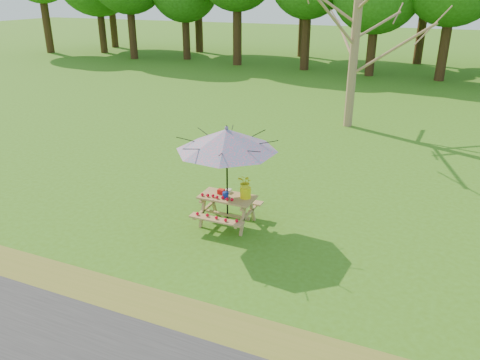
% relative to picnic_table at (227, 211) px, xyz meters
% --- Properties ---
extents(ground, '(120.00, 120.00, 0.00)m').
position_rel_picnic_table_xyz_m(ground, '(-2.18, -0.50, -0.33)').
color(ground, '#3C6C14').
rests_on(ground, ground).
extents(drygrass_strip, '(120.00, 1.20, 0.01)m').
position_rel_picnic_table_xyz_m(drygrass_strip, '(-2.18, -3.30, -0.32)').
color(drygrass_strip, olive).
rests_on(drygrass_strip, ground).
extents(picnic_table, '(1.20, 1.32, 0.67)m').
position_rel_picnic_table_xyz_m(picnic_table, '(0.00, 0.00, 0.00)').
color(picnic_table, '#A6764B').
rests_on(picnic_table, ground).
extents(patio_umbrella, '(2.68, 2.68, 2.25)m').
position_rel_picnic_table_xyz_m(patio_umbrella, '(0.00, 0.00, 1.62)').
color(patio_umbrella, black).
rests_on(patio_umbrella, ground).
extents(produce_bins, '(0.32, 0.42, 0.13)m').
position_rel_picnic_table_xyz_m(produce_bins, '(-0.08, 0.04, 0.40)').
color(produce_bins, red).
rests_on(produce_bins, picnic_table).
extents(tomatoes_row, '(0.77, 0.13, 0.07)m').
position_rel_picnic_table_xyz_m(tomatoes_row, '(-0.15, -0.18, 0.38)').
color(tomatoes_row, red).
rests_on(tomatoes_row, picnic_table).
extents(flower_bucket, '(0.38, 0.35, 0.53)m').
position_rel_picnic_table_xyz_m(flower_bucket, '(0.39, 0.10, 0.63)').
color(flower_bucket, '#FFEF0D').
rests_on(flower_bucket, picnic_table).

